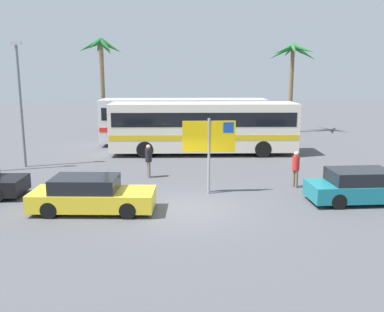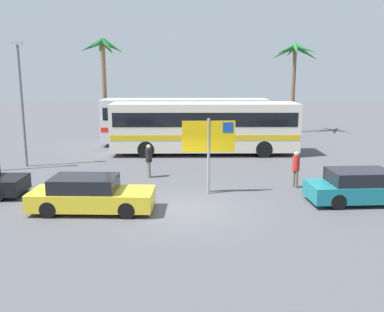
# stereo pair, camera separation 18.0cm
# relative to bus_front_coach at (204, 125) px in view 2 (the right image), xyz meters

# --- Properties ---
(ground) EXTENTS (120.00, 120.00, 0.00)m
(ground) POSITION_rel_bus_front_coach_xyz_m (-1.13, -10.72, -1.78)
(ground) COLOR #4C4C51
(bus_front_coach) EXTENTS (11.37, 2.59, 3.17)m
(bus_front_coach) POSITION_rel_bus_front_coach_xyz_m (0.00, 0.00, 0.00)
(bus_front_coach) COLOR silver
(bus_front_coach) RESTS_ON ground
(bus_rear_coach) EXTENTS (11.37, 2.59, 3.17)m
(bus_rear_coach) POSITION_rel_bus_front_coach_xyz_m (-1.21, 3.40, 0.00)
(bus_rear_coach) COLOR silver
(bus_rear_coach) RESTS_ON ground
(ferry_sign) EXTENTS (2.20, 0.14, 3.20)m
(ferry_sign) POSITION_rel_bus_front_coach_xyz_m (-0.12, -8.67, 0.54)
(ferry_sign) COLOR gray
(ferry_sign) RESTS_ON ground
(car_teal) EXTENTS (4.59, 1.93, 1.32)m
(car_teal) POSITION_rel_bus_front_coach_xyz_m (5.87, -10.00, -1.15)
(car_teal) COLOR #19757F
(car_teal) RESTS_ON ground
(car_yellow) EXTENTS (4.56, 1.84, 1.32)m
(car_yellow) POSITION_rel_bus_front_coach_xyz_m (-4.64, -10.92, -1.15)
(car_yellow) COLOR yellow
(car_yellow) RESTS_ON ground
(pedestrian_crossing_lot) EXTENTS (0.32, 0.32, 1.63)m
(pedestrian_crossing_lot) POSITION_rel_bus_front_coach_xyz_m (3.74, -7.78, -0.83)
(pedestrian_crossing_lot) COLOR #706656
(pedestrian_crossing_lot) RESTS_ON ground
(pedestrian_near_sign) EXTENTS (0.32, 0.32, 1.62)m
(pedestrian_near_sign) POSITION_rel_bus_front_coach_xyz_m (-2.93, -5.87, -0.83)
(pedestrian_near_sign) COLOR #706656
(pedestrian_near_sign) RESTS_ON ground
(lamp_post_left_side) EXTENTS (0.56, 0.20, 6.59)m
(lamp_post_left_side) POSITION_rel_bus_front_coach_xyz_m (-9.80, -3.38, 1.84)
(lamp_post_left_side) COLOR slate
(lamp_post_left_side) RESTS_ON ground
(palm_tree_seaside) EXTENTS (3.92, 4.21, 7.28)m
(palm_tree_seaside) POSITION_rel_bus_front_coach_xyz_m (7.69, 9.13, 4.26)
(palm_tree_seaside) COLOR brown
(palm_tree_seaside) RESTS_ON ground
(palm_tree_inland) EXTENTS (3.24, 3.22, 7.39)m
(palm_tree_inland) POSITION_rel_bus_front_coach_xyz_m (-7.09, 5.28, 4.14)
(palm_tree_inland) COLOR brown
(palm_tree_inland) RESTS_ON ground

